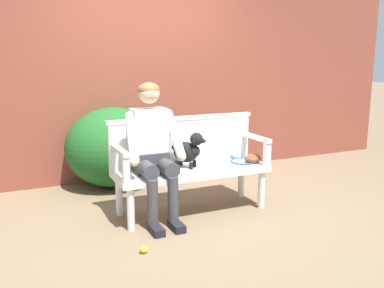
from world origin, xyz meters
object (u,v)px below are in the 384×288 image
object	(u,v)px
tennis_racket	(242,160)
dog_on_bench	(189,150)
baseball_glove	(253,158)
tennis_ball	(144,249)
person_seated	(152,146)
garden_bench	(192,174)

from	to	relation	value
tennis_racket	dog_on_bench	bearing A→B (deg)	-179.93
dog_on_bench	baseball_glove	bearing A→B (deg)	-7.04
tennis_ball	person_seated	bearing A→B (deg)	64.56
baseball_glove	tennis_ball	xyz separation A→B (m)	(-1.43, -0.64, -0.48)
dog_on_bench	tennis_racket	distance (m)	0.65
tennis_ball	garden_bench	bearing A→B (deg)	43.04
garden_bench	tennis_racket	world-z (taller)	tennis_racket
garden_bench	person_seated	size ratio (longest dim) A/B	1.18
tennis_racket	tennis_ball	world-z (taller)	tennis_racket
tennis_racket	tennis_ball	distance (m)	1.60
garden_bench	tennis_ball	distance (m)	1.09
dog_on_bench	baseball_glove	world-z (taller)	dog_on_bench
dog_on_bench	tennis_racket	size ratio (longest dim) A/B	0.64
baseball_glove	tennis_ball	world-z (taller)	baseball_glove
baseball_glove	person_seated	bearing A→B (deg)	138.31
garden_bench	person_seated	xyz separation A→B (m)	(-0.42, -0.02, 0.33)
dog_on_bench	tennis_ball	bearing A→B (deg)	-134.78
garden_bench	person_seated	bearing A→B (deg)	-177.58
garden_bench	baseball_glove	xyz separation A→B (m)	(0.69, -0.06, 0.11)
garden_bench	tennis_racket	distance (m)	0.61
baseball_glove	tennis_ball	bearing A→B (deg)	164.36
garden_bench	dog_on_bench	bearing A→B (deg)	126.48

